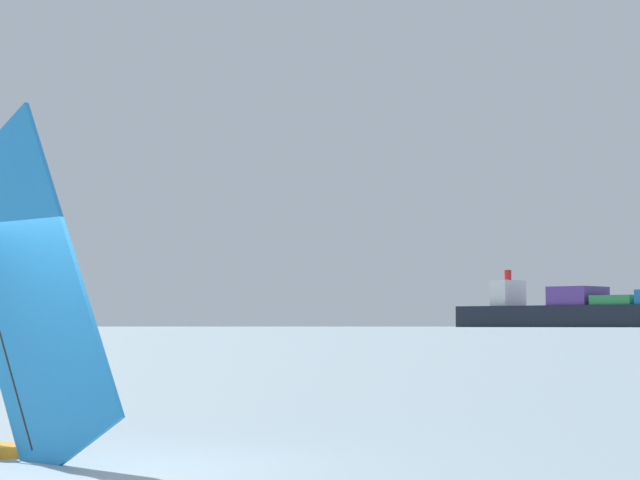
# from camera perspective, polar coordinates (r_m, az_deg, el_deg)

# --- Properties ---
(ground_plane) EXTENTS (4000.00, 4000.00, 0.00)m
(ground_plane) POSITION_cam_1_polar(r_m,az_deg,el_deg) (13.54, -10.70, -9.55)
(ground_plane) COLOR gray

